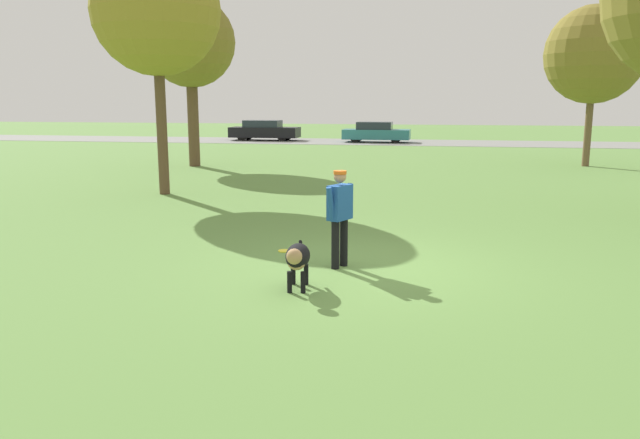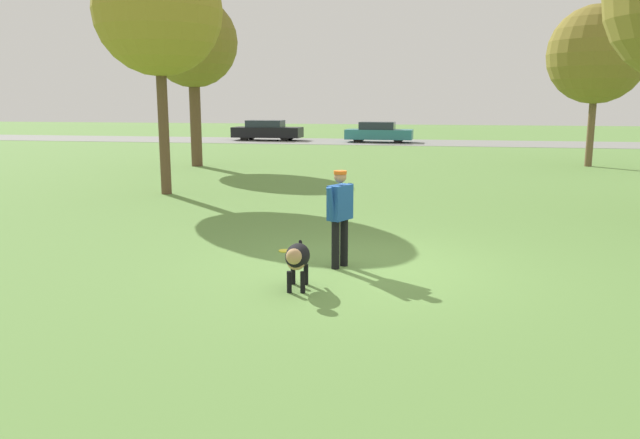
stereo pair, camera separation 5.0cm
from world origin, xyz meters
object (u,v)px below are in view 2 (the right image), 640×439
Objects in this scene: dog at (297,258)px; tree_near_left at (158,12)px; tree_far_right at (597,55)px; person at (340,211)px; tree_far_left at (193,43)px; frisbee at (285,251)px; parked_car_teal at (379,132)px; parked_car_black at (267,130)px.

dog is 11.12m from tree_near_left.
tree_near_left is at bearing -151.00° from dog.
tree_far_right reaches higher than dog.
tree_far_left reaches higher than person.
parked_car_teal is (-1.19, 29.49, 0.62)m from frisbee.
parked_car_teal is at bearing 127.16° from tree_far_right.
parked_car_teal is at bearing -3.45° from parked_car_black.
tree_near_left is at bearing -142.91° from tree_far_right.
frisbee is 29.52m from parked_car_teal.
person reaches higher than parked_car_black.
tree_near_left reaches higher than tree_far_right.
tree_near_left is 1.48× the size of parked_car_black.
tree_far_left is (-2.05, 7.47, -0.18)m from tree_near_left.
tree_near_left is 1.60× the size of parked_car_teal.
person is 0.25× the size of tree_far_right.
person is 0.37× the size of parked_car_teal.
tree_far_left reaches higher than parked_car_black.
frisbee is 0.03× the size of tree_far_left.
parked_car_teal is (5.91, 15.89, -4.24)m from tree_far_left.
parked_car_teal is at bearing 69.60° from tree_far_left.
tree_near_left is at bearing 129.48° from frisbee.
dog is (-0.40, -1.31, -0.46)m from person.
dog is 0.16× the size of tree_near_left.
parked_car_black is 7.54m from parked_car_teal.
tree_near_left is 1.07× the size of tree_far_right.
person is at bearing -113.40° from tree_far_right.
person is 0.34× the size of parked_car_black.
person is 7.22× the size of frisbee.
dog is at bearing -63.60° from tree_far_left.
dog is 0.16× the size of tree_far_left.
tree_near_left reaches higher than tree_far_left.
parked_car_teal reaches higher than frisbee.
tree_far_left is at bearing -169.59° from tree_far_right.
parked_car_teal is (-2.33, 30.37, -0.29)m from person.
person is at bearing -48.56° from tree_near_left.
tree_far_right is 1.49× the size of parked_car_teal.
dog is at bearing -71.43° from frisbee.
parked_car_teal is at bearing 80.63° from tree_near_left.
tree_far_right is at bearing 151.22° from dog.
tree_far_right is 16.03m from tree_far_left.
tree_far_left is 17.48m from parked_car_teal.
person is 30.46m from parked_car_teal.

